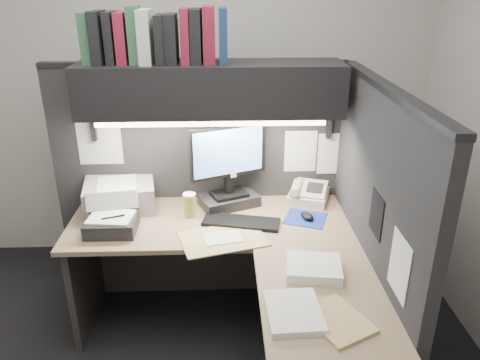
# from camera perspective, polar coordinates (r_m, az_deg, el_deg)

# --- Properties ---
(wall_back) EXTENTS (3.50, 0.04, 2.70)m
(wall_back) POSITION_cam_1_polar(r_m,az_deg,el_deg) (3.57, -5.32, 11.18)
(wall_back) COLOR #B8B5AF
(wall_back) RESTS_ON floor
(partition_back) EXTENTS (1.90, 0.06, 1.60)m
(partition_back) POSITION_cam_1_polar(r_m,az_deg,el_deg) (3.19, -4.91, -0.68)
(partition_back) COLOR black
(partition_back) RESTS_ON floor
(partition_right) EXTENTS (0.06, 1.50, 1.60)m
(partition_right) POSITION_cam_1_polar(r_m,az_deg,el_deg) (2.64, 15.60, -6.95)
(partition_right) COLOR black
(partition_right) RESTS_ON floor
(desk) EXTENTS (1.70, 1.53, 0.73)m
(desk) POSITION_cam_1_polar(r_m,az_deg,el_deg) (2.58, 3.62, -16.34)
(desk) COLOR #867255
(desk) RESTS_ON floor
(overhead_shelf) EXTENTS (1.55, 0.34, 0.30)m
(overhead_shelf) POSITION_cam_1_polar(r_m,az_deg,el_deg) (2.80, -3.58, 11.05)
(overhead_shelf) COLOR black
(overhead_shelf) RESTS_ON partition_back
(task_light_tube) EXTENTS (1.32, 0.04, 0.04)m
(task_light_tube) POSITION_cam_1_polar(r_m,az_deg,el_deg) (2.70, -3.56, 6.90)
(task_light_tube) COLOR white
(task_light_tube) RESTS_ON overhead_shelf
(monitor) EXTENTS (0.48, 0.34, 0.54)m
(monitor) POSITION_cam_1_polar(r_m,az_deg,el_deg) (2.97, -1.38, 0.63)
(monitor) COLOR black
(monitor) RESTS_ON desk
(keyboard) EXTENTS (0.49, 0.25, 0.02)m
(keyboard) POSITION_cam_1_polar(r_m,az_deg,el_deg) (2.83, 0.16, -5.14)
(keyboard) COLOR black
(keyboard) RESTS_ON desk
(mousepad) EXTENTS (0.30, 0.29, 0.00)m
(mousepad) POSITION_cam_1_polar(r_m,az_deg,el_deg) (2.92, 7.98, -4.66)
(mousepad) COLOR navy
(mousepad) RESTS_ON desk
(mouse) EXTENTS (0.10, 0.12, 0.04)m
(mouse) POSITION_cam_1_polar(r_m,az_deg,el_deg) (2.91, 8.18, -4.35)
(mouse) COLOR black
(mouse) RESTS_ON mousepad
(telephone) EXTENTS (0.32, 0.33, 0.10)m
(telephone) POSITION_cam_1_polar(r_m,az_deg,el_deg) (3.14, 8.35, -1.65)
(telephone) COLOR beige
(telephone) RESTS_ON desk
(coffee_cup) EXTENTS (0.08, 0.08, 0.14)m
(coffee_cup) POSITION_cam_1_polar(r_m,az_deg,el_deg) (2.91, -6.15, -3.14)
(coffee_cup) COLOR #AAB147
(coffee_cup) RESTS_ON desk
(printer) EXTENTS (0.49, 0.44, 0.17)m
(printer) POSITION_cam_1_polar(r_m,az_deg,el_deg) (3.10, -14.42, -1.74)
(printer) COLOR #949699
(printer) RESTS_ON desk
(notebook_stack) EXTENTS (0.29, 0.24, 0.09)m
(notebook_stack) POSITION_cam_1_polar(r_m,az_deg,el_deg) (2.84, -15.36, -5.27)
(notebook_stack) COLOR black
(notebook_stack) RESTS_ON desk
(open_folder) EXTENTS (0.54, 0.43, 0.01)m
(open_folder) POSITION_cam_1_polar(r_m,az_deg,el_deg) (2.68, -2.09, -7.17)
(open_folder) COLOR tan
(open_folder) RESTS_ON desk
(paper_stack_a) EXTENTS (0.30, 0.26, 0.05)m
(paper_stack_a) POSITION_cam_1_polar(r_m,az_deg,el_deg) (2.42, 8.98, -10.55)
(paper_stack_a) COLOR white
(paper_stack_a) RESTS_ON desk
(paper_stack_b) EXTENTS (0.25, 0.31, 0.03)m
(paper_stack_b) POSITION_cam_1_polar(r_m,az_deg,el_deg) (2.15, 6.56, -15.66)
(paper_stack_b) COLOR white
(paper_stack_b) RESTS_ON desk
(manila_stack) EXTENTS (0.33, 0.35, 0.02)m
(manila_stack) POSITION_cam_1_polar(r_m,az_deg,el_deg) (2.14, 11.80, -16.42)
(manila_stack) COLOR tan
(manila_stack) RESTS_ON desk
(binder_row) EXTENTS (0.80, 0.26, 0.31)m
(binder_row) POSITION_cam_1_polar(r_m,az_deg,el_deg) (2.77, -10.23, 16.79)
(binder_row) COLOR #295235
(binder_row) RESTS_ON overhead_shelf
(pinned_papers) EXTENTS (1.76, 1.31, 0.51)m
(pinned_papers) POSITION_cam_1_polar(r_m,az_deg,el_deg) (2.75, 2.75, 1.17)
(pinned_papers) COLOR white
(pinned_papers) RESTS_ON partition_back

